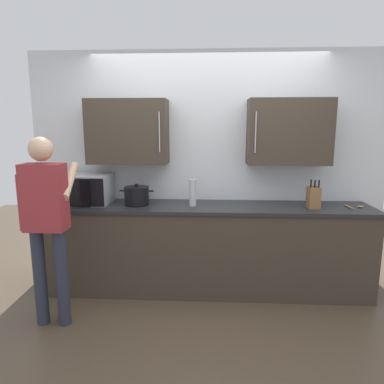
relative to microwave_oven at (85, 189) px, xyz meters
name	(u,v)px	position (x,y,z in m)	size (l,w,h in m)	color
ground_plane	(205,323)	(1.29, -0.71, -1.09)	(9.17, 9.17, 0.00)	#4C3D2D
back_wall_tiled	(207,160)	(1.29, 0.26, 0.29)	(3.87, 0.44, 2.54)	silver
counter_unit	(206,248)	(1.29, -0.03, -0.62)	(3.41, 0.61, 0.93)	#3D3328
microwave_oven	(85,189)	(0.00, 0.00, 0.00)	(0.49, 0.45, 0.31)	#B7BABF
thermos_flask	(193,193)	(1.15, -0.06, -0.02)	(0.07, 0.07, 0.28)	#B7BABF
stock_pot	(137,196)	(0.56, -0.04, -0.06)	(0.36, 0.26, 0.22)	black
knife_block	(313,197)	(2.37, -0.08, -0.05)	(0.11, 0.15, 0.29)	brown
wooden_spoon	(355,207)	(2.80, -0.05, -0.15)	(0.17, 0.18, 0.02)	tan
person_figure	(46,216)	(-0.06, -0.77, -0.09)	(0.44, 0.58, 1.66)	#282D3D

